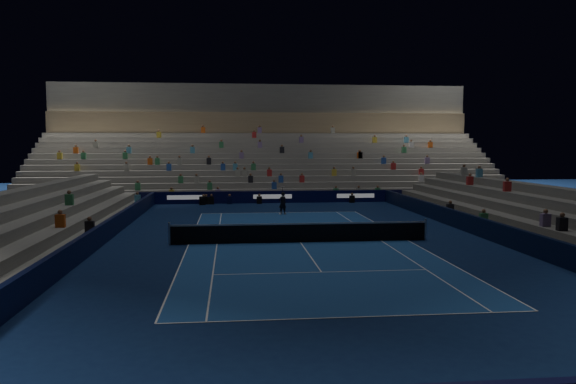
# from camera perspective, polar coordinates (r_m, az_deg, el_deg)

# --- Properties ---
(ground) EXTENTS (90.00, 90.00, 0.00)m
(ground) POSITION_cam_1_polar(r_m,az_deg,el_deg) (27.37, 1.30, -5.27)
(ground) COLOR #0B1C43
(ground) RESTS_ON ground
(court_surface) EXTENTS (10.97, 23.77, 0.01)m
(court_surface) POSITION_cam_1_polar(r_m,az_deg,el_deg) (27.36, 1.30, -5.26)
(court_surface) COLOR navy
(court_surface) RESTS_ON ground
(sponsor_barrier_far) EXTENTS (44.00, 0.25, 1.00)m
(sponsor_barrier_far) POSITION_cam_1_polar(r_m,az_deg,el_deg) (45.55, -1.62, -0.52)
(sponsor_barrier_far) COLOR black
(sponsor_barrier_far) RESTS_ON ground
(sponsor_barrier_east) EXTENTS (0.25, 37.00, 1.00)m
(sponsor_barrier_east) POSITION_cam_1_polar(r_m,az_deg,el_deg) (30.07, 20.01, -3.67)
(sponsor_barrier_east) COLOR black
(sponsor_barrier_east) RESTS_ON ground
(sponsor_barrier_west) EXTENTS (0.25, 37.00, 1.00)m
(sponsor_barrier_west) POSITION_cam_1_polar(r_m,az_deg,el_deg) (27.79, -19.01, -4.34)
(sponsor_barrier_west) COLOR #080E32
(sponsor_barrier_west) RESTS_ON ground
(grandstand_main) EXTENTS (44.00, 15.20, 11.20)m
(grandstand_main) POSITION_cam_1_polar(r_m,az_deg,el_deg) (54.74, -2.37, 3.42)
(grandstand_main) COLOR slate
(grandstand_main) RESTS_ON ground
(grandstand_east) EXTENTS (5.00, 37.00, 2.50)m
(grandstand_east) POSITION_cam_1_polar(r_m,az_deg,el_deg) (31.68, 25.69, -2.68)
(grandstand_east) COLOR slate
(grandstand_east) RESTS_ON ground
(grandstand_west) EXTENTS (5.00, 37.00, 2.50)m
(grandstand_west) POSITION_cam_1_polar(r_m,az_deg,el_deg) (28.72, -25.80, -3.43)
(grandstand_west) COLOR slate
(grandstand_west) RESTS_ON ground
(tennis_net) EXTENTS (12.90, 0.10, 1.10)m
(tennis_net) POSITION_cam_1_polar(r_m,az_deg,el_deg) (27.28, 1.30, -4.23)
(tennis_net) COLOR #B2B2B7
(tennis_net) RESTS_ON ground
(tennis_player) EXTENTS (0.67, 0.57, 1.58)m
(tennis_player) POSITION_cam_1_polar(r_m,az_deg,el_deg) (38.02, -0.57, -1.17)
(tennis_player) COLOR black
(tennis_player) RESTS_ON ground
(broadcast_camera) EXTENTS (0.55, 0.98, 0.65)m
(broadcast_camera) POSITION_cam_1_polar(r_m,az_deg,el_deg) (44.72, -8.89, -0.89)
(broadcast_camera) COLOR black
(broadcast_camera) RESTS_ON ground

